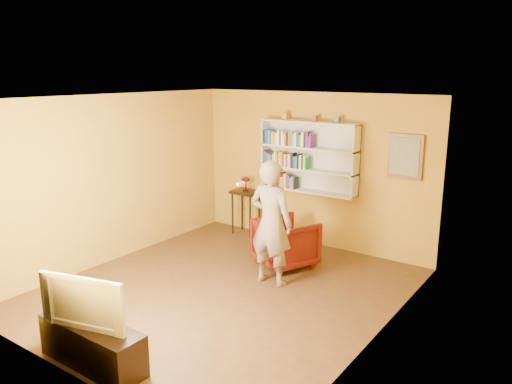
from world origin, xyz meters
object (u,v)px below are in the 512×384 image
console_table (246,198)px  person (271,223)px  bookshelf (310,157)px  armchair (286,242)px  television (88,299)px  ruby_lustre (246,181)px  tv_cabinet (92,345)px

console_table → person: (1.66, -1.64, 0.22)m
bookshelf → person: bearing=-77.9°
armchair → television: size_ratio=0.85×
console_table → ruby_lustre: bearing=-90.0°
console_table → armchair: console_table is taller
person → tv_cabinet: 2.96m
person → television: size_ratio=1.85×
console_table → person: size_ratio=0.46×
ruby_lustre → console_table: bearing=90.0°
tv_cabinet → armchair: bearing=86.9°
tv_cabinet → television: (-0.00, 0.00, 0.52)m
console_table → armchair: size_ratio=1.00×
ruby_lustre → person: 2.34m
bookshelf → tv_cabinet: bookshelf is taller
bookshelf → ruby_lustre: bearing=-172.8°
person → tv_cabinet: bearing=80.8°
person → television: person is taller
tv_cabinet → console_table: bearing=106.1°
armchair → person: person is taller
armchair → person: size_ratio=0.46×
person → television: (-0.36, -2.86, -0.17)m
bookshelf → person: (0.39, -1.80, -0.68)m
armchair → television: bearing=110.9°
armchair → person: bearing=127.8°
tv_cabinet → ruby_lustre: bearing=106.1°
armchair → television: (-0.19, -3.55, 0.37)m
armchair → tv_cabinet: (-0.19, -3.55, -0.15)m
console_table → tv_cabinet: 4.71m
bookshelf → tv_cabinet: bearing=-89.7°
console_table → television: (1.30, -4.50, 0.05)m
ruby_lustre → armchair: size_ratio=0.31×
ruby_lustre → television: 4.69m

